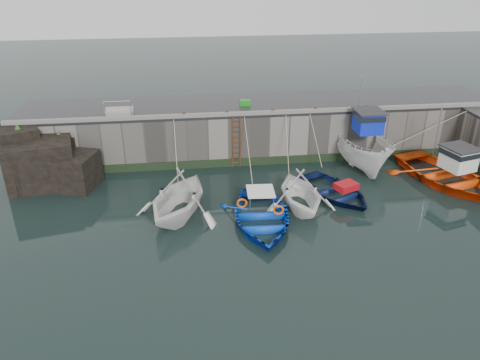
{
  "coord_description": "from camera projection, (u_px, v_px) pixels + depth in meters",
  "views": [
    {
      "loc": [
        -5.1,
        -15.86,
        11.63
      ],
      "look_at": [
        -2.34,
        5.54,
        1.2
      ],
      "focal_mm": 35.0,
      "sensor_mm": 36.0,
      "label": 1
    }
  ],
  "objects": [
    {
      "name": "bollard_b",
      "position": [
        227.0,
        113.0,
        27.24
      ],
      "size": [
        0.18,
        0.18,
        0.28
      ],
      "primitive_type": "cylinder",
      "color": "#3F1E0F",
      "rests_on": "road_back"
    },
    {
      "name": "bollard_e",
      "position": [
        367.0,
        107.0,
        28.22
      ],
      "size": [
        0.18,
        0.18,
        0.28
      ],
      "primitive_type": "cylinder",
      "color": "#3F1E0F",
      "rests_on": "road_back"
    },
    {
      "name": "kerb_back",
      "position": [
        270.0,
        112.0,
        27.45
      ],
      "size": [
        30.0,
        0.3,
        0.2
      ],
      "primitive_type": "cube",
      "color": "slate",
      "rests_on": "road_back"
    },
    {
      "name": "rock_outcrop",
      "position": [
        43.0,
        162.0,
        25.91
      ],
      "size": [
        5.85,
        4.24,
        3.41
      ],
      "color": "black",
      "rests_on": "ground"
    },
    {
      "name": "boat_far_white",
      "position": [
        361.0,
        147.0,
        28.22
      ],
      "size": [
        2.74,
        6.98,
        5.68
      ],
      "rotation": [
        0.0,
        0.0,
        -0.02
      ],
      "color": "white",
      "rests_on": "ground"
    },
    {
      "name": "road_back",
      "position": [
        263.0,
        104.0,
        29.63
      ],
      "size": [
        30.0,
        5.0,
        0.16
      ],
      "primitive_type": "cube",
      "color": "black",
      "rests_on": "quay_back"
    },
    {
      "name": "algae_back",
      "position": [
        269.0,
        161.0,
        28.59
      ],
      "size": [
        30.0,
        0.08,
        0.5
      ],
      "primitive_type": "cube",
      "color": "black",
      "rests_on": "ground"
    },
    {
      "name": "railing",
      "position": [
        119.0,
        111.0,
        27.38
      ],
      "size": [
        1.6,
        1.05,
        1.0
      ],
      "color": "#A5A8AD",
      "rests_on": "road_back"
    },
    {
      "name": "quay_back",
      "position": [
        262.0,
        128.0,
        30.32
      ],
      "size": [
        30.0,
        5.0,
        3.0
      ],
      "primitive_type": "cube",
      "color": "slate",
      "rests_on": "ground"
    },
    {
      "name": "boat_near_navy",
      "position": [
        335.0,
        195.0,
        25.07
      ],
      "size": [
        4.99,
        5.71,
        0.99
      ],
      "primitive_type": "imported",
      "rotation": [
        0.0,
        0.0,
        0.4
      ],
      "color": "#0B1846",
      "rests_on": "ground"
    },
    {
      "name": "fish_crate",
      "position": [
        245.0,
        103.0,
        29.04
      ],
      "size": [
        0.66,
        0.43,
        0.33
      ],
      "primitive_type": "cube",
      "rotation": [
        0.0,
        0.0,
        -0.03
      ],
      "color": "#18861A",
      "rests_on": "road_back"
    },
    {
      "name": "boat_near_blue_rope",
      "position": [
        247.0,
        181.0,
        26.63
      ],
      "size": [
        0.04,
        5.03,
        3.1
      ],
      "primitive_type": null,
      "color": "tan",
      "rests_on": "ground"
    },
    {
      "name": "bollard_a",
      "position": [
        184.0,
        115.0,
        26.95
      ],
      "size": [
        0.18,
        0.18,
        0.28
      ],
      "primitive_type": "cylinder",
      "color": "#3F1E0F",
      "rests_on": "road_back"
    },
    {
      "name": "boat_near_white",
      "position": [
        179.0,
        215.0,
        23.09
      ],
      "size": [
        6.11,
        6.48,
        2.71
      ],
      "primitive_type": "imported",
      "rotation": [
        0.0,
        0.0,
        -0.41
      ],
      "color": "silver",
      "rests_on": "ground"
    },
    {
      "name": "boat_near_blue",
      "position": [
        261.0,
        223.0,
        22.47
      ],
      "size": [
        4.36,
        5.87,
        1.17
      ],
      "primitive_type": "imported",
      "rotation": [
        0.0,
        0.0,
        -0.06
      ],
      "color": "#0C43C0",
      "rests_on": "ground"
    },
    {
      "name": "boat_near_white_rope",
      "position": [
        178.0,
        180.0,
        26.71
      ],
      "size": [
        0.04,
        4.06,
        3.1
      ],
      "primitive_type": null,
      "color": "tan",
      "rests_on": "ground"
    },
    {
      "name": "bollard_c",
      "position": [
        273.0,
        111.0,
        27.55
      ],
      "size": [
        0.18,
        0.18,
        0.28
      ],
      "primitive_type": "cylinder",
      "color": "#3F1E0F",
      "rests_on": "road_back"
    },
    {
      "name": "boat_far_orange",
      "position": [
        447.0,
        175.0,
        26.33
      ],
      "size": [
        6.39,
        7.75,
        4.39
      ],
      "rotation": [
        0.0,
        0.0,
        0.26
      ],
      "color": "#FF4D0D",
      "rests_on": "ground"
    },
    {
      "name": "ground",
      "position": [
        311.0,
        259.0,
        19.81
      ],
      "size": [
        120.0,
        120.0,
        0.0
      ],
      "primitive_type": "plane",
      "color": "black",
      "rests_on": "ground"
    },
    {
      "name": "boat_near_blacktrim_rope",
      "position": [
        283.0,
        174.0,
        27.44
      ],
      "size": [
        0.04,
        4.02,
        3.1
      ],
      "primitive_type": null,
      "color": "tan",
      "rests_on": "ground"
    },
    {
      "name": "boat_near_navy_rope",
      "position": [
        317.0,
        168.0,
        28.18
      ],
      "size": [
        0.04,
        3.26,
        3.1
      ],
      "primitive_type": null,
      "color": "tan",
      "rests_on": "ground"
    },
    {
      "name": "bollard_d",
      "position": [
        315.0,
        109.0,
        27.85
      ],
      "size": [
        0.18,
        0.18,
        0.28
      ],
      "primitive_type": "cylinder",
      "color": "#3F1E0F",
      "rests_on": "road_back"
    },
    {
      "name": "ladder",
      "position": [
        236.0,
        142.0,
        27.74
      ],
      "size": [
        0.51,
        0.08,
        3.2
      ],
      "color": "#3F1E0F",
      "rests_on": "ground"
    },
    {
      "name": "boat_near_blacktrim",
      "position": [
        299.0,
        207.0,
        23.84
      ],
      "size": [
        4.06,
        4.63,
        2.33
      ],
      "primitive_type": "imported",
      "rotation": [
        0.0,
        0.0,
        0.05
      ],
      "color": "white",
      "rests_on": "ground"
    }
  ]
}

